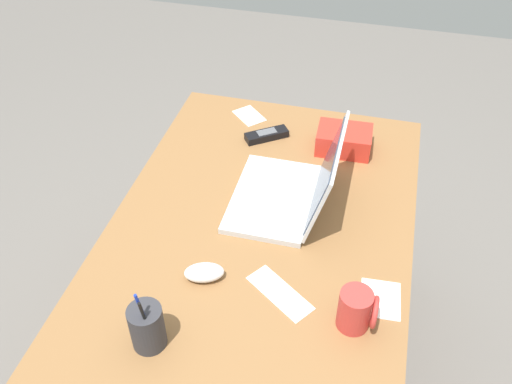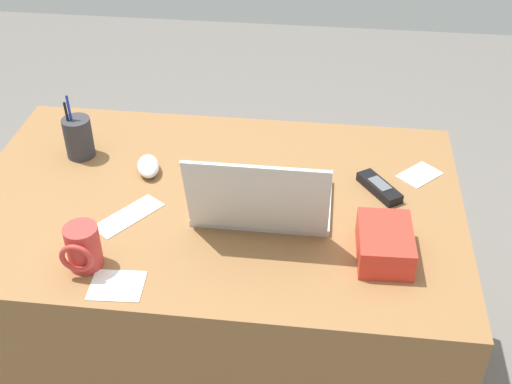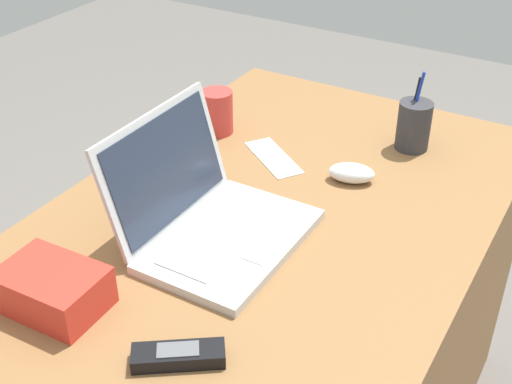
% 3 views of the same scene
% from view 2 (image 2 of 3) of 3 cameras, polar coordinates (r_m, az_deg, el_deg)
% --- Properties ---
extents(desk, '(1.25, 0.81, 0.76)m').
position_cam_2_polar(desk, '(1.92, -3.25, -9.57)').
color(desk, olive).
rests_on(desk, ground).
extents(laptop, '(0.33, 0.29, 0.23)m').
position_cam_2_polar(laptop, '(1.58, 0.50, -0.69)').
color(laptop, silver).
rests_on(laptop, desk).
extents(computer_mouse, '(0.09, 0.11, 0.04)m').
position_cam_2_polar(computer_mouse, '(1.77, -9.27, 2.21)').
color(computer_mouse, white).
rests_on(computer_mouse, desk).
extents(coffee_mug_white, '(0.08, 0.09, 0.10)m').
position_cam_2_polar(coffee_mug_white, '(1.49, -14.69, -4.68)').
color(coffee_mug_white, '#C63833').
rests_on(coffee_mug_white, desk).
extents(cordless_phone, '(0.12, 0.14, 0.03)m').
position_cam_2_polar(cordless_phone, '(1.71, 10.57, 0.38)').
color(cordless_phone, black).
rests_on(cordless_phone, desk).
extents(pen_holder, '(0.08, 0.08, 0.18)m').
position_cam_2_polar(pen_holder, '(1.86, -15.05, 4.58)').
color(pen_holder, '#333338').
rests_on(pen_holder, desk).
extents(snack_bag, '(0.12, 0.17, 0.07)m').
position_cam_2_polar(snack_bag, '(1.50, 11.03, -4.40)').
color(snack_bag, red).
rests_on(snack_bag, desk).
extents(paper_note_near_laptop, '(0.12, 0.10, 0.00)m').
position_cam_2_polar(paper_note_near_laptop, '(1.46, -11.89, -7.89)').
color(paper_note_near_laptop, white).
rests_on(paper_note_near_laptop, desk).
extents(paper_note_left, '(0.13, 0.13, 0.00)m').
position_cam_2_polar(paper_note_left, '(1.80, 13.90, 1.45)').
color(paper_note_left, white).
rests_on(paper_note_left, desk).
extents(paper_note_right, '(0.16, 0.18, 0.00)m').
position_cam_2_polar(paper_note_right, '(1.63, -10.92, -2.05)').
color(paper_note_right, white).
rests_on(paper_note_right, desk).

